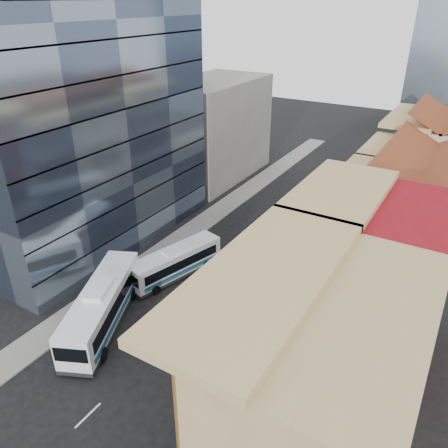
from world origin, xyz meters
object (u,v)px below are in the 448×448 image
Objects in this scene: shophouse_tan at (326,398)px; bus_left_near at (102,305)px; bus_left_far at (175,262)px; office_tower at (79,102)px; bus_right at (298,257)px.

shophouse_tan reaches higher than bus_left_near.
bus_left_near is at bearing -80.04° from bus_left_far.
office_tower is 18.36m from bus_left_far.
shophouse_tan reaches higher than bus_left_far.
bus_left_near is at bearing -144.79° from bus_right.
bus_right is (9.83, 6.85, -0.00)m from bus_left_far.
bus_left_near is at bearing -43.36° from office_tower.
shophouse_tan is 1.16× the size of bus_left_near.
shophouse_tan is 0.47× the size of office_tower.
bus_right is at bearing 50.35° from bus_left_far.
shophouse_tan is at bearing -17.16° from bus_left_far.
bus_left_far is at bearing -9.43° from office_tower.
office_tower is at bearing -173.94° from bus_left_far.
office_tower is at bearing 155.70° from shophouse_tan.
bus_left_far is (12.35, -2.05, -13.43)m from office_tower.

